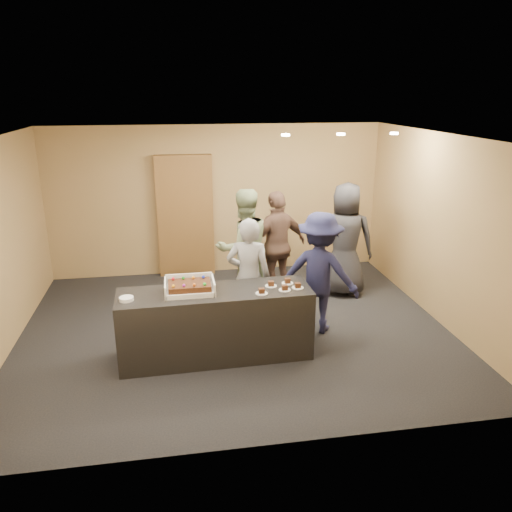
% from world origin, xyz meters
% --- Properties ---
extents(room, '(6.04, 6.00, 2.70)m').
position_xyz_m(room, '(0.00, 0.00, 1.35)').
color(room, black).
rests_on(room, ground).
extents(serving_counter, '(2.42, 0.76, 0.90)m').
position_xyz_m(serving_counter, '(-0.34, -0.70, 0.45)').
color(serving_counter, black).
rests_on(serving_counter, floor).
extents(storage_cabinet, '(1.00, 0.15, 2.20)m').
position_xyz_m(storage_cabinet, '(-0.59, 2.41, 1.10)').
color(storage_cabinet, brown).
rests_on(storage_cabinet, floor).
extents(cake_box, '(0.60, 0.42, 0.18)m').
position_xyz_m(cake_box, '(-0.64, -0.68, 0.94)').
color(cake_box, white).
rests_on(cake_box, serving_counter).
extents(sheet_cake, '(0.51, 0.35, 0.11)m').
position_xyz_m(sheet_cake, '(-0.64, -0.70, 1.00)').
color(sheet_cake, '#34180B').
rests_on(sheet_cake, cake_box).
extents(plate_stack, '(0.17, 0.17, 0.04)m').
position_xyz_m(plate_stack, '(-1.39, -0.82, 0.92)').
color(plate_stack, white).
rests_on(plate_stack, serving_counter).
extents(slice_a, '(0.15, 0.15, 0.07)m').
position_xyz_m(slice_a, '(0.22, -0.88, 0.92)').
color(slice_a, white).
rests_on(slice_a, serving_counter).
extents(slice_b, '(0.15, 0.15, 0.07)m').
position_xyz_m(slice_b, '(0.38, -0.66, 0.92)').
color(slice_b, white).
rests_on(slice_b, serving_counter).
extents(slice_c, '(0.15, 0.15, 0.07)m').
position_xyz_m(slice_c, '(0.52, -0.82, 0.92)').
color(slice_c, white).
rests_on(slice_c, serving_counter).
extents(slice_d, '(0.15, 0.15, 0.07)m').
position_xyz_m(slice_d, '(0.61, -0.60, 0.92)').
color(slice_d, white).
rests_on(slice_d, serving_counter).
extents(slice_e, '(0.15, 0.15, 0.07)m').
position_xyz_m(slice_e, '(0.70, -0.78, 0.92)').
color(slice_e, white).
rests_on(slice_e, serving_counter).
extents(person_server_grey, '(0.69, 0.54, 1.66)m').
position_xyz_m(person_server_grey, '(0.18, -0.12, 0.83)').
color(person_server_grey, gray).
rests_on(person_server_grey, floor).
extents(person_sage_man, '(1.05, 0.90, 1.86)m').
position_xyz_m(person_sage_man, '(0.26, 0.91, 0.93)').
color(person_sage_man, gray).
rests_on(person_sage_man, floor).
extents(person_navy_man, '(1.28, 1.11, 1.71)m').
position_xyz_m(person_navy_man, '(1.16, -0.18, 0.86)').
color(person_navy_man, '#1B1C40').
rests_on(person_navy_man, floor).
extents(person_brown_extra, '(1.13, 0.80, 1.78)m').
position_xyz_m(person_brown_extra, '(0.83, 1.04, 0.89)').
color(person_brown_extra, brown).
rests_on(person_brown_extra, floor).
extents(person_dark_suit, '(1.06, 0.85, 1.88)m').
position_xyz_m(person_dark_suit, '(1.95, 1.04, 0.94)').
color(person_dark_suit, '#242428').
rests_on(person_dark_suit, floor).
extents(ceiling_spotlights, '(1.72, 0.12, 0.03)m').
position_xyz_m(ceiling_spotlights, '(1.60, 0.50, 2.67)').
color(ceiling_spotlights, '#FFEAC6').
rests_on(ceiling_spotlights, ceiling).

